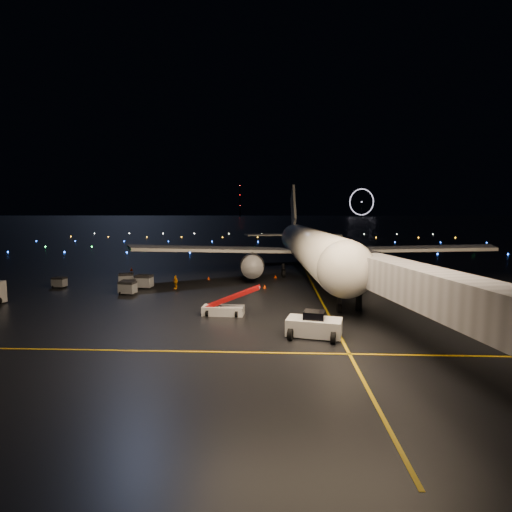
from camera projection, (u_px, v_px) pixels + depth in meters
The scene contains 19 objects.
ground at pixel (267, 224), 338.58m from camera, with size 2000.00×2000.00×0.00m, color black.
lane_centre at pixel (315, 290), 55.11m from camera, with size 0.25×80.00×0.02m, color #D3A507.
lane_cross at pixel (129, 351), 31.05m from camera, with size 60.00×0.25×0.02m, color #D3A507.
airliner at pixel (308, 226), 66.90m from camera, with size 58.66×55.73×16.62m, color silver, non-canonical shape.
pushback_tug at pixel (314, 324), 34.54m from camera, with size 4.67×2.45×2.22m, color silver.
belt_loader at pixel (223, 301), 41.58m from camera, with size 6.29×1.71×3.05m, color silver, non-canonical shape.
crew_c at pixel (175, 282), 55.66m from camera, with size 1.13×0.47×1.93m, color #FFA513.
safety_cone_0 at pixel (265, 286), 56.15m from camera, with size 0.47×0.47×0.53m, color #FB3A00.
safety_cone_1 at pixel (275, 276), 64.92m from camera, with size 0.45×0.45×0.51m, color #FB3A00.
safety_cone_2 at pixel (209, 278), 63.55m from camera, with size 0.39×0.39×0.44m, color #FB3A00.
safety_cone_3 at pixel (132, 269), 72.79m from camera, with size 0.47×0.47×0.54m, color #FB3A00.
ferris_wheel at pixel (362, 203), 745.03m from camera, with size 50.00×4.00×52.00m, color black, non-canonical shape.
radio_mast at pixel (240, 200), 774.48m from camera, with size 1.80×1.80×64.00m, color black.
taxiway_lights at pixel (257, 240), 145.97m from camera, with size 164.00×92.00×0.36m, color black, non-canonical shape.
baggage_cart_0 at pixel (128, 286), 54.18m from camera, with size 1.78×1.24×1.51m, color gray.
baggage_cart_1 at pixel (144, 282), 56.02m from camera, with size 2.23×1.56×1.89m, color gray.
baggage_cart_2 at pixel (128, 288), 51.97m from camera, with size 2.03×1.42×1.72m, color gray.
baggage_cart_3 at pixel (126, 279), 58.58m from camera, with size 2.06×1.44×1.75m, color gray.
baggage_cart_4 at pixel (59, 282), 56.67m from camera, with size 1.77×1.24×1.50m, color gray.
Camera 1 is at (6.22, -39.56, 10.80)m, focal length 28.00 mm.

